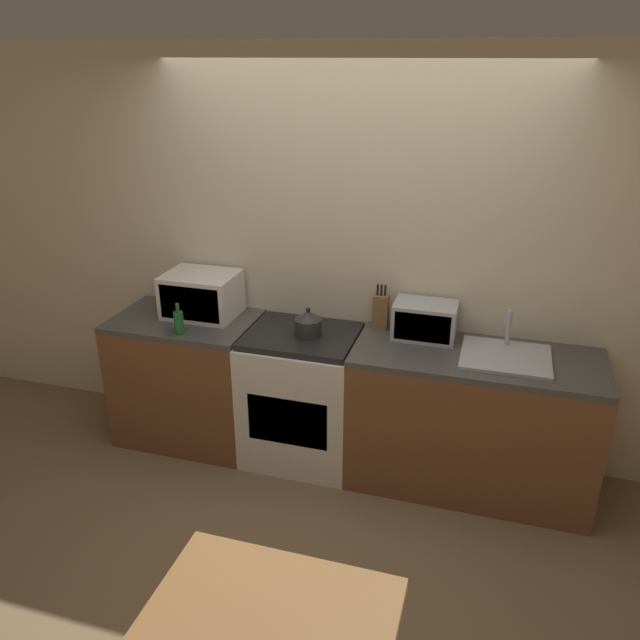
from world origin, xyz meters
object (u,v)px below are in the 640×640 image
at_px(stove_range, 302,396).
at_px(kettle, 308,324).
at_px(toaster_oven, 425,320).
at_px(microwave, 202,295).
at_px(bottle, 179,322).

relative_size(stove_range, kettle, 4.80).
relative_size(kettle, toaster_oven, 0.49).
bearing_deg(kettle, toaster_oven, 14.53).
xyz_separation_m(kettle, microwave, (-0.78, 0.12, 0.06)).
distance_m(kettle, toaster_oven, 0.72).
xyz_separation_m(stove_range, bottle, (-0.74, -0.22, 0.53)).
relative_size(microwave, bottle, 2.34).
distance_m(microwave, bottle, 0.33).
bearing_deg(microwave, kettle, -8.75).
height_order(microwave, bottle, microwave).
bearing_deg(bottle, kettle, 14.42).
height_order(kettle, microwave, microwave).
bearing_deg(stove_range, bottle, -163.41).
distance_m(kettle, microwave, 0.80).
bearing_deg(toaster_oven, bottle, -165.53).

